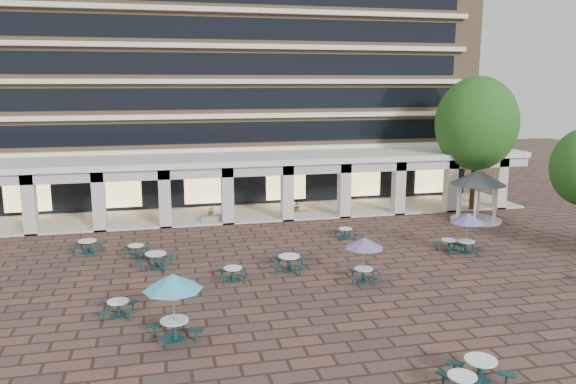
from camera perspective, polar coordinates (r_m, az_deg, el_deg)
The scene contains 20 objects.
ground at distance 27.94m, azimuth 1.43°, elevation -9.10°, with size 120.00×120.00×0.00m, color brown.
apartment_building at distance 51.36m, azimuth -5.85°, elevation 14.35°, with size 40.00×15.50×25.20m.
retail_arcade at distance 41.25m, azimuth -3.70°, elevation 1.81°, with size 42.00×6.60×4.40m.
picnic_table_0 at distance 24.97m, azimuth -16.84°, elevation -11.12°, with size 1.66×1.66×0.68m.
picnic_table_1 at distance 19.27m, azimuth 17.24°, elevation -18.08°, with size 1.86×1.86×0.68m.
picnic_table_2 at distance 20.18m, azimuth 18.95°, elevation -16.58°, with size 1.90×1.90×0.79m.
picnic_table_4 at distance 21.66m, azimuth -11.61°, elevation -9.19°, with size 2.26×2.26×2.61m.
picnic_table_5 at distance 28.04m, azimuth -5.62°, elevation -8.18°, with size 1.56×1.56×0.69m.
picnic_table_6 at distance 27.57m, azimuth 7.75°, elevation -5.31°, with size 1.94×1.94×2.24m.
picnic_table_7 at distance 34.05m, azimuth 16.04°, elevation -5.10°, with size 1.74×1.74×0.66m.
picnic_table_8 at distance 34.20m, azimuth -19.70°, elevation -5.15°, with size 1.98×1.98×0.77m.
picnic_table_9 at distance 30.50m, azimuth -13.26°, elevation -6.66°, with size 2.20×2.20×0.83m.
picnic_table_10 at distance 29.24m, azimuth 0.12°, elevation -7.12°, with size 2.23×2.23×0.84m.
picnic_table_11 at distance 33.45m, azimuth 17.79°, elevation -2.71°, with size 2.00×2.00×2.31m.
picnic_table_12 at distance 32.78m, azimuth -15.19°, elevation -5.68°, with size 1.66×1.66×0.67m.
picnic_table_13 at distance 35.48m, azimuth 5.84°, elevation -4.08°, with size 1.49×1.49×0.64m.
gazebo at distance 41.32m, azimuth 18.75°, elevation 0.85°, with size 3.87×3.87×3.60m.
tree_east_c at distance 44.27m, azimuth 18.61°, elevation 6.60°, with size 6.07×6.07×10.11m.
planter_left at distance 39.52m, azimuth -7.78°, elevation -2.48°, with size 1.50×0.70×1.16m.
planter_right at distance 40.51m, azimuth 0.94°, elevation -1.98°, with size 1.50×0.70×1.22m.
Camera 1 is at (-6.59, -25.38, 9.65)m, focal length 35.00 mm.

